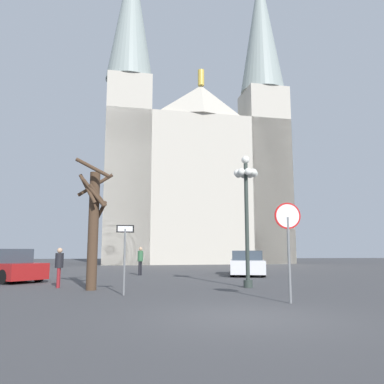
# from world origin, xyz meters

# --- Properties ---
(ground_plane) EXTENTS (120.00, 120.00, 0.00)m
(ground_plane) POSITION_xyz_m (0.00, 0.00, 0.00)
(ground_plane) COLOR #424244
(cathedral) EXTENTS (21.15, 12.33, 36.79)m
(cathedral) POSITION_xyz_m (3.45, 35.06, 11.68)
(cathedral) COLOR #BCB5A5
(cathedral) RESTS_ON ground
(stop_sign) EXTENTS (0.76, 0.08, 2.83)m
(stop_sign) POSITION_xyz_m (1.81, 2.10, 1.98)
(stop_sign) COLOR slate
(stop_sign) RESTS_ON ground
(one_way_arrow_sign) EXTENTS (0.59, 0.07, 2.30)m
(one_way_arrow_sign) POSITION_xyz_m (-2.91, 4.64, 1.44)
(one_way_arrow_sign) COLOR slate
(one_way_arrow_sign) RESTS_ON ground
(street_lamp) EXTENTS (1.01, 1.01, 5.34)m
(street_lamp) POSITION_xyz_m (1.85, 6.71, 3.62)
(street_lamp) COLOR #2D3833
(street_lamp) RESTS_ON ground
(bare_tree) EXTENTS (1.39, 1.49, 4.87)m
(bare_tree) POSITION_xyz_m (-4.20, 6.45, 2.49)
(bare_tree) COLOR #473323
(bare_tree) RESTS_ON ground
(parked_car_near_white) EXTENTS (2.91, 4.89, 1.44)m
(parked_car_near_white) POSITION_xyz_m (3.82, 14.22, 0.68)
(parked_car_near_white) COLOR silver
(parked_car_near_white) RESTS_ON ground
(parked_car_far_red) EXTENTS (4.38, 4.16, 1.52)m
(parked_car_far_red) POSITION_xyz_m (-8.81, 10.97, 0.71)
(parked_car_far_red) COLOR maroon
(parked_car_far_red) RESTS_ON ground
(pedestrian_walking) EXTENTS (0.32, 0.32, 1.65)m
(pedestrian_walking) POSITION_xyz_m (-2.46, 14.87, 0.99)
(pedestrian_walking) COLOR black
(pedestrian_walking) RESTS_ON ground
(pedestrian_standing) EXTENTS (0.32, 0.32, 1.56)m
(pedestrian_standing) POSITION_xyz_m (-5.60, 7.56, 0.93)
(pedestrian_standing) COLOR maroon
(pedestrian_standing) RESTS_ON ground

